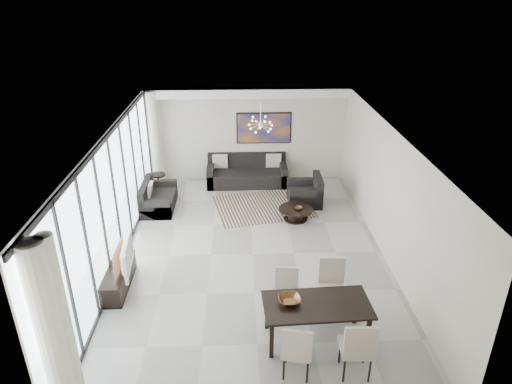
{
  "coord_description": "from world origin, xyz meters",
  "views": [
    {
      "loc": [
        -0.26,
        -8.93,
        5.7
      ],
      "look_at": [
        0.11,
        0.7,
        1.25
      ],
      "focal_mm": 32.0,
      "sensor_mm": 36.0,
      "label": 1
    }
  ],
  "objects_px": {
    "coffee_table": "(296,213)",
    "television": "(123,257)",
    "dining_table": "(317,308)",
    "sofa_main": "(247,174)",
    "tv_console": "(119,278)"
  },
  "relations": [
    {
      "from": "sofa_main",
      "to": "television",
      "type": "height_order",
      "value": "television"
    },
    {
      "from": "coffee_table",
      "to": "television",
      "type": "relative_size",
      "value": 0.85
    },
    {
      "from": "dining_table",
      "to": "coffee_table",
      "type": "bearing_deg",
      "value": 87.62
    },
    {
      "from": "sofa_main",
      "to": "tv_console",
      "type": "xyz_separation_m",
      "value": [
        -2.73,
        -5.21,
        -0.07
      ]
    },
    {
      "from": "coffee_table",
      "to": "sofa_main",
      "type": "height_order",
      "value": "sofa_main"
    },
    {
      "from": "dining_table",
      "to": "television",
      "type": "bearing_deg",
      "value": 156.18
    },
    {
      "from": "sofa_main",
      "to": "television",
      "type": "relative_size",
      "value": 2.29
    },
    {
      "from": "television",
      "to": "dining_table",
      "type": "relative_size",
      "value": 0.57
    },
    {
      "from": "dining_table",
      "to": "tv_console",
      "type": "bearing_deg",
      "value": 156.35
    },
    {
      "from": "sofa_main",
      "to": "tv_console",
      "type": "height_order",
      "value": "sofa_main"
    },
    {
      "from": "tv_console",
      "to": "television",
      "type": "height_order",
      "value": "television"
    },
    {
      "from": "sofa_main",
      "to": "dining_table",
      "type": "bearing_deg",
      "value": -81.35
    },
    {
      "from": "television",
      "to": "dining_table",
      "type": "bearing_deg",
      "value": -119.38
    },
    {
      "from": "coffee_table",
      "to": "dining_table",
      "type": "relative_size",
      "value": 0.48
    },
    {
      "from": "coffee_table",
      "to": "tv_console",
      "type": "height_order",
      "value": "tv_console"
    }
  ]
}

